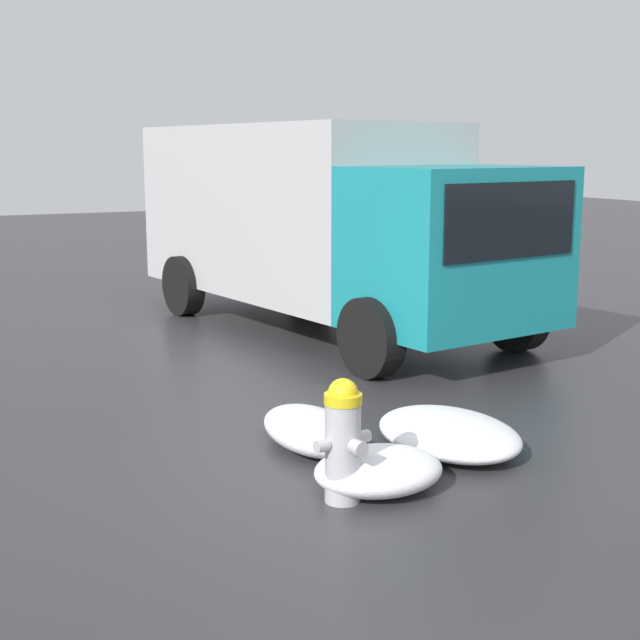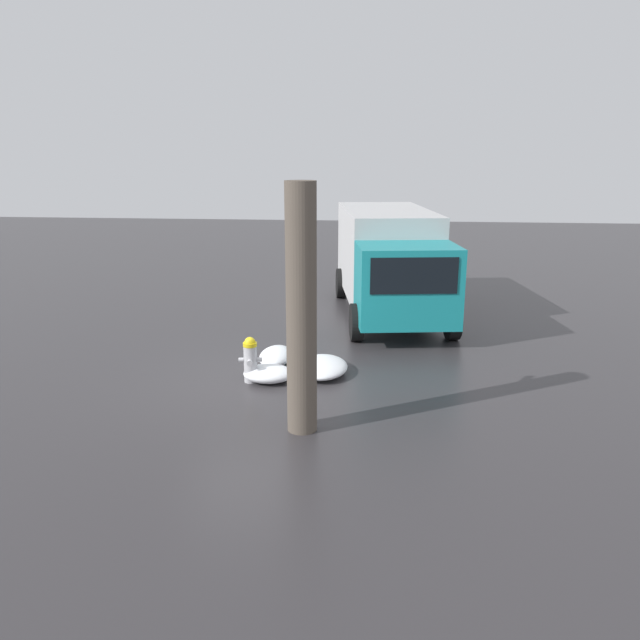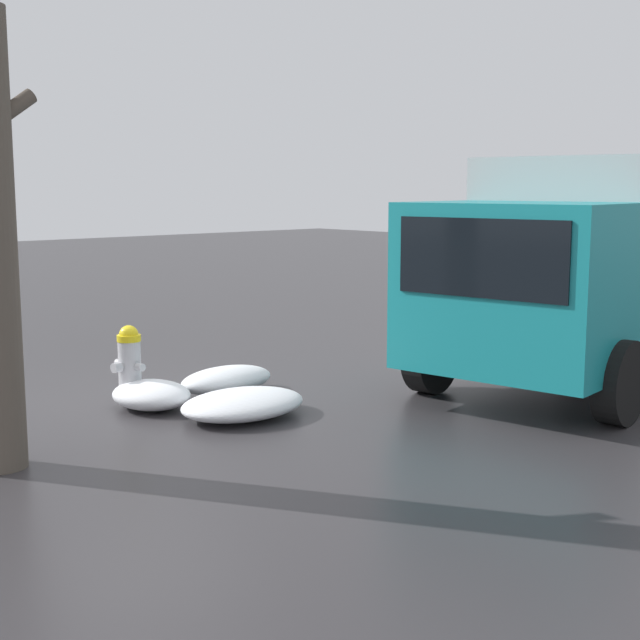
% 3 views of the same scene
% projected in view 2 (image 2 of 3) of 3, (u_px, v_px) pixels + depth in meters
% --- Properties ---
extents(ground_plane, '(60.00, 60.00, 0.00)m').
position_uv_depth(ground_plane, '(251.00, 382.00, 12.23)').
color(ground_plane, '#333033').
extents(fire_hydrant, '(0.37, 0.47, 0.91)m').
position_uv_depth(fire_hydrant, '(250.00, 359.00, 12.10)').
color(fire_hydrant, '#B7B7BC').
rests_on(fire_hydrant, ground_plane).
extents(tree_trunk, '(0.73, 0.48, 3.95)m').
position_uv_depth(tree_trunk, '(301.00, 311.00, 9.61)').
color(tree_trunk, brown).
rests_on(tree_trunk, ground_plane).
extents(delivery_truck, '(7.06, 3.36, 2.81)m').
position_uv_depth(delivery_truck, '(389.00, 258.00, 17.07)').
color(delivery_truck, teal).
rests_on(delivery_truck, ground_plane).
extents(snow_pile_by_hydrant, '(1.44, 1.06, 0.28)m').
position_uv_depth(snow_pile_by_hydrant, '(321.00, 367.00, 12.64)').
color(snow_pile_by_hydrant, white).
rests_on(snow_pile_by_hydrant, ground_plane).
extents(snow_pile_curbside, '(0.82, 0.99, 0.31)m').
position_uv_depth(snow_pile_curbside, '(269.00, 374.00, 12.22)').
color(snow_pile_curbside, white).
rests_on(snow_pile_curbside, ground_plane).
extents(snow_pile_by_tree, '(1.24, 0.68, 0.32)m').
position_uv_depth(snow_pile_by_tree, '(276.00, 356.00, 13.25)').
color(snow_pile_by_tree, white).
rests_on(snow_pile_by_tree, ground_plane).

